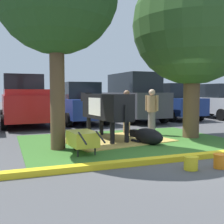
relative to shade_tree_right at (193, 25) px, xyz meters
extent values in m
plane|color=#4C4C4F|center=(-1.85, -2.25, -3.78)|extent=(80.00, 80.00, 0.00)
cube|color=#386B28|center=(-2.29, 0.02, -3.77)|extent=(6.47, 4.86, 0.02)
cube|color=yellow|center=(-2.29, -2.56, -3.72)|extent=(7.67, 0.24, 0.12)
cube|color=tan|center=(-2.61, 0.37, -3.75)|extent=(3.58, 2.94, 0.04)
cylinder|color=brown|center=(-4.58, -0.38, -2.26)|extent=(0.39, 0.39, 3.04)
cylinder|color=brown|center=(0.00, 0.00, -2.58)|extent=(0.54, 0.54, 2.40)
sphere|color=#2D5123|center=(0.00, 0.00, 0.03)|extent=(4.01, 4.01, 4.01)
cube|color=black|center=(-2.85, 0.57, -2.69)|extent=(0.98, 2.37, 0.80)
cube|color=white|center=(-2.87, 0.72, -2.69)|extent=(0.83, 0.98, 0.56)
cylinder|color=black|center=(-3.01, 1.89, -2.59)|extent=(0.40, 0.67, 0.58)
cube|color=black|center=(-3.05, 2.21, -2.41)|extent=(0.31, 0.47, 0.32)
cube|color=white|center=(-3.07, 2.41, -2.45)|extent=(0.21, 0.14, 0.20)
cylinder|color=black|center=(-3.20, 1.40, -3.43)|extent=(0.14, 0.14, 0.69)
cylinder|color=black|center=(-2.71, 1.46, -3.43)|extent=(0.14, 0.14, 0.69)
cylinder|color=black|center=(-2.98, -0.31, -3.43)|extent=(0.14, 0.14, 0.69)
cylinder|color=black|center=(-2.50, -0.25, -3.43)|extent=(0.14, 0.14, 0.69)
cylinder|color=black|center=(-2.70, -0.62, -2.94)|extent=(0.06, 0.06, 0.70)
ellipsoid|color=black|center=(-1.93, -0.56, -3.54)|extent=(0.77, 1.19, 0.48)
cube|color=black|center=(-2.10, 0.02, -3.52)|extent=(0.27, 0.32, 0.22)
cube|color=silver|center=(-2.13, 0.13, -3.52)|extent=(0.11, 0.09, 0.16)
cylinder|color=black|center=(-2.20, -0.27, -3.72)|extent=(0.19, 0.36, 0.10)
cylinder|color=#9E7F5B|center=(-1.68, 1.59, -3.36)|extent=(0.26, 0.26, 0.83)
cylinder|color=maroon|center=(-1.68, 1.59, -2.66)|extent=(0.34, 0.34, 0.57)
sphere|color=#8C664C|center=(-1.68, 1.59, -2.27)|extent=(0.22, 0.22, 0.22)
cylinder|color=maroon|center=(-1.50, 1.46, -2.64)|extent=(0.09, 0.09, 0.54)
cylinder|color=maroon|center=(-1.86, 1.72, -2.64)|extent=(0.09, 0.09, 0.54)
cylinder|color=slate|center=(-1.00, 0.91, -3.35)|extent=(0.26, 0.26, 0.85)
cylinder|color=#9E7F5B|center=(-1.00, 0.91, -2.64)|extent=(0.34, 0.34, 0.58)
sphere|color=beige|center=(-1.00, 0.91, -2.23)|extent=(0.23, 0.23, 0.23)
cylinder|color=#9E7F5B|center=(-0.89, 0.72, -2.61)|extent=(0.09, 0.09, 0.55)
cylinder|color=#9E7F5B|center=(-1.11, 1.10, -2.61)|extent=(0.09, 0.09, 0.55)
cube|color=gold|center=(-4.11, -1.15, -3.38)|extent=(0.66, 0.94, 0.36)
cylinder|color=black|center=(-4.14, -0.65, -3.60)|extent=(0.12, 0.37, 0.36)
cylinder|color=black|center=(-4.31, -1.46, -3.66)|extent=(0.04, 0.04, 0.24)
cylinder|color=black|center=(-3.87, -1.43, -3.66)|extent=(0.04, 0.04, 0.24)
cylinder|color=black|center=(-4.28, -1.81, -3.26)|extent=(0.08, 0.53, 0.23)
cylinder|color=black|center=(-3.84, -1.78, -3.26)|extent=(0.08, 0.53, 0.23)
cylinder|color=yellow|center=(-2.45, -3.29, -3.64)|extent=(0.28, 0.28, 0.27)
torus|color=yellow|center=(-2.45, -3.29, -3.51)|extent=(0.30, 0.30, 0.02)
cylinder|color=orange|center=(-1.82, -3.41, -3.63)|extent=(0.25, 0.25, 0.29)
torus|color=orange|center=(-1.82, -3.41, -3.49)|extent=(0.28, 0.28, 0.02)
cube|color=red|center=(-4.97, 6.06, -2.91)|extent=(2.10, 5.44, 1.10)
cube|color=black|center=(-4.99, 7.00, -1.86)|extent=(1.87, 1.84, 1.00)
cube|color=red|center=(-4.95, 4.84, -2.24)|extent=(1.95, 2.74, 0.24)
cylinder|color=black|center=(-6.00, 7.79, -3.46)|extent=(0.23, 0.64, 0.64)
cylinder|color=black|center=(-4.00, 7.83, -3.46)|extent=(0.23, 0.64, 0.64)
cylinder|color=black|center=(-5.94, 4.28, -3.46)|extent=(0.23, 0.64, 0.64)
cylinder|color=black|center=(-3.94, 4.32, -3.46)|extent=(0.23, 0.64, 0.64)
cube|color=navy|center=(-2.39, 5.78, -3.01)|extent=(1.88, 4.43, 0.90)
cube|color=black|center=(-2.39, 5.78, -2.16)|extent=(1.63, 2.23, 0.80)
cylinder|color=black|center=(-3.32, 7.19, -3.46)|extent=(0.23, 0.64, 0.64)
cylinder|color=black|center=(-1.52, 7.23, -3.46)|extent=(0.23, 0.64, 0.64)
cylinder|color=black|center=(-3.26, 4.34, -3.46)|extent=(0.23, 0.64, 0.64)
cylinder|color=black|center=(-1.47, 4.37, -3.46)|extent=(0.23, 0.64, 0.64)
cube|color=#3D3D42|center=(0.51, 5.62, -2.86)|extent=(1.99, 4.64, 1.20)
cube|color=black|center=(0.51, 5.62, -1.76)|extent=(1.73, 3.23, 1.00)
cylinder|color=black|center=(-0.47, 7.10, -3.46)|extent=(0.23, 0.64, 0.64)
cylinder|color=black|center=(1.43, 7.13, -3.46)|extent=(0.23, 0.64, 0.64)
cylinder|color=black|center=(-0.41, 4.11, -3.46)|extent=(0.23, 0.64, 0.64)
cylinder|color=black|center=(1.49, 4.14, -3.46)|extent=(0.23, 0.64, 0.64)
cube|color=navy|center=(3.03, 5.95, -3.01)|extent=(1.88, 4.43, 0.90)
cube|color=black|center=(3.03, 5.95, -2.16)|extent=(1.63, 2.23, 0.80)
cylinder|color=black|center=(2.11, 7.36, -3.46)|extent=(0.23, 0.64, 0.64)
cylinder|color=black|center=(3.91, 7.40, -3.46)|extent=(0.23, 0.64, 0.64)
cylinder|color=black|center=(2.16, 4.50, -3.46)|extent=(0.23, 0.64, 0.64)
cylinder|color=black|center=(3.96, 4.54, -3.46)|extent=(0.23, 0.64, 0.64)
cube|color=#B7B7BC|center=(5.94, 5.54, -3.01)|extent=(1.88, 4.43, 0.90)
cube|color=black|center=(5.94, 5.54, -2.16)|extent=(1.63, 2.23, 0.80)
cylinder|color=black|center=(5.01, 6.95, -3.46)|extent=(0.23, 0.64, 0.64)
cylinder|color=black|center=(6.81, 6.99, -3.46)|extent=(0.23, 0.64, 0.64)
cylinder|color=black|center=(5.07, 4.09, -3.46)|extent=(0.23, 0.64, 0.64)
camera|label=1|loc=(-5.91, -7.88, -2.21)|focal=45.08mm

